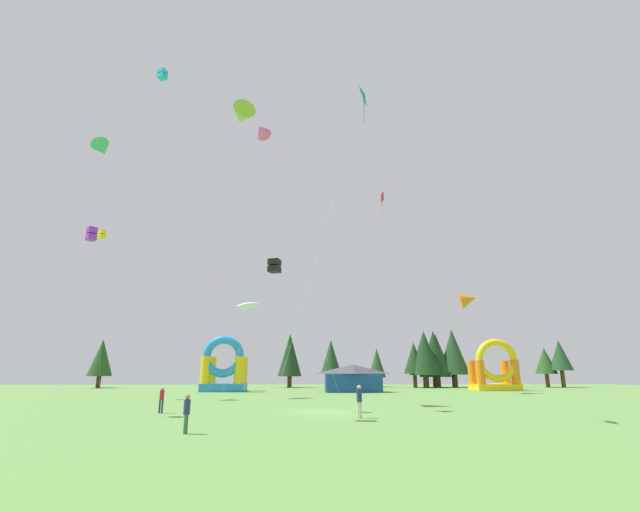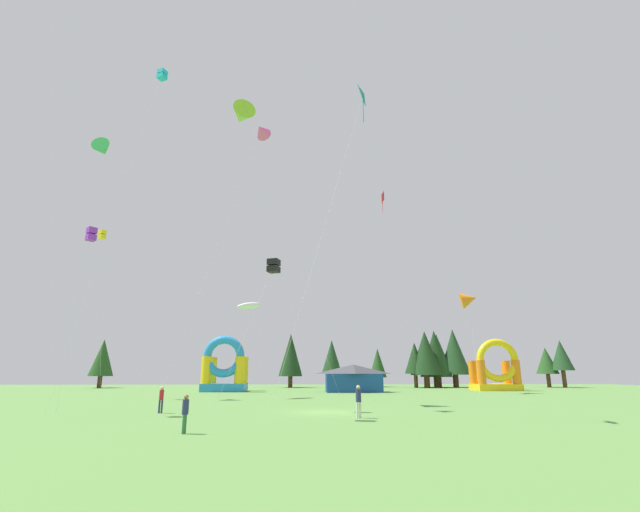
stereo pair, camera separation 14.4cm
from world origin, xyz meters
The scene contains 29 objects.
ground_plane centered at (0.00, 0.00, 0.00)m, with size 120.00×120.00×0.00m, color #5B8C42.
kite_teal_diamond centered at (2.44, -4.32, 20.54)m, with size 6.26×3.73×21.33m.
kite_black_box centered at (-3.34, -4.35, 8.71)m, with size 3.91×1.65×9.13m.
kite_yellow_box centered at (-22.69, 15.11, 16.43)m, with size 2.87×2.01×16.96m.
kite_orange_delta centered at (19.46, 24.52, 11.35)m, with size 2.79×4.95×12.58m.
kite_pink_delta centered at (-5.07, 2.32, 21.64)m, with size 8.07×3.07×22.34m.
kite_cyan_box centered at (-13.61, 2.47, 26.62)m, with size 3.05×6.03×27.20m.
kite_white_parafoil centered at (-7.11, 15.83, 9.15)m, with size 3.89×4.54×9.88m.
kite_green_delta centered at (-24.12, 15.72, 26.67)m, with size 8.10×2.27×27.82m.
kite_lime_delta centered at (-7.61, 7.90, 26.47)m, with size 11.16×5.55×27.74m.
kite_red_diamond centered at (8.98, 25.21, 25.06)m, with size 4.97×2.52×25.87m.
kite_purple_box centered at (-15.74, -1.48, 11.42)m, with size 1.77×1.75×11.91m.
person_far_side centered at (-10.55, -0.26, 0.97)m, with size 0.35×0.35×1.63m.
person_midfield centered at (-6.60, -9.96, 0.97)m, with size 0.33×0.33×1.63m.
person_left_edge centered at (1.71, -3.76, 1.07)m, with size 0.36×0.36×1.81m.
inflatable_red_slide centered at (24.95, 31.16, 2.50)m, with size 5.95×4.13×6.85m.
inflatable_blue_arch centered at (-11.62, 29.71, 2.60)m, with size 5.54×4.68×7.03m.
festival_tent centered at (4.98, 27.64, 1.68)m, with size 6.94×3.74×3.36m.
tree_row_0 centered at (-33.22, 43.17, 4.60)m, with size 3.72×3.72×7.49m.
tree_row_1 centered at (-3.39, 43.49, 5.08)m, with size 3.84×3.84×8.49m.
tree_row_2 centered at (3.36, 44.58, 4.86)m, with size 3.25×3.25×7.57m.
tree_row_3 centered at (11.19, 45.96, 3.86)m, with size 2.90×2.90×6.27m.
tree_row_4 centered at (16.61, 42.23, 4.55)m, with size 3.39×3.39×7.06m.
tree_row_5 centered at (18.27, 41.88, 5.36)m, with size 5.01×5.01×8.84m.
tree_row_6 centered at (20.24, 43.26, 5.32)m, with size 5.08×5.08×9.06m.
tree_row_7 centered at (20.63, 43.26, 5.22)m, with size 4.53×4.53×8.43m.
tree_row_8 centered at (23.35, 43.19, 5.60)m, with size 4.94×4.94×9.29m.
tree_row_9 centered at (38.55, 42.94, 4.16)m, with size 3.46×3.46×6.32m.
tree_row_10 centered at (40.39, 41.59, 4.98)m, with size 3.53×3.53×7.43m.
Camera 2 is at (-1.57, -30.48, 2.63)m, focal length 24.98 mm.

